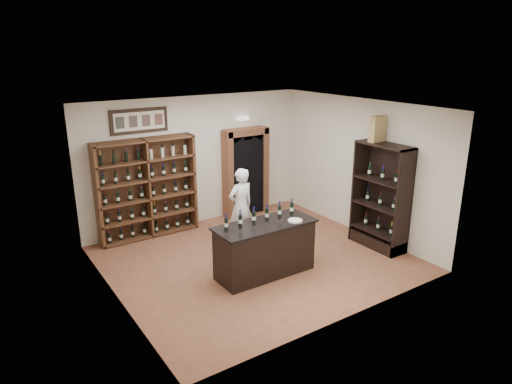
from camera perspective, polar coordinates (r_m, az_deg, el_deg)
floor at (r=9.18m, az=-0.04°, el=-8.36°), size 5.50×5.50×0.00m
ceiling at (r=8.32m, az=-0.04°, el=10.55°), size 5.50×5.50×0.00m
wall_back at (r=10.73m, az=-7.49°, el=3.87°), size 5.50×0.04×3.00m
wall_left at (r=7.54m, az=-17.72°, el=-2.81°), size 0.04×5.00×3.00m
wall_right at (r=10.36m, az=12.74°, el=3.08°), size 0.04×5.00×3.00m
wine_shelf at (r=10.20m, az=-13.52°, el=0.46°), size 2.20×0.38×2.20m
framed_picture at (r=10.00m, az=-14.40°, el=8.61°), size 1.25×0.04×0.52m
arched_doorway at (r=11.26m, az=-1.33°, el=2.78°), size 1.17×0.35×2.17m
emergency_light at (r=11.08m, az=-1.63°, el=9.20°), size 0.30×0.10×0.10m
tasting_counter at (r=8.42m, az=1.10°, el=-7.16°), size 1.88×0.78×1.00m
counter_bottle_0 at (r=7.94m, az=-3.75°, el=-3.98°), size 0.07×0.07×0.30m
counter_bottle_1 at (r=8.08m, az=-1.98°, el=-3.56°), size 0.07×0.07×0.30m
counter_bottle_2 at (r=8.22m, az=-0.27°, el=-3.16°), size 0.07×0.07×0.30m
counter_bottle_3 at (r=8.37m, az=1.37°, el=-2.77°), size 0.07×0.07×0.30m
counter_bottle_4 at (r=8.53m, az=2.96°, el=-2.39°), size 0.07×0.07×0.30m
counter_bottle_5 at (r=8.70m, az=4.48°, el=-2.03°), size 0.07×0.07×0.30m
side_cabinet at (r=9.84m, az=15.30°, el=-2.44°), size 0.48×1.20×2.20m
shopkeeper at (r=9.63m, az=-1.92°, el=-1.79°), size 0.63×0.45×1.65m
plate at (r=8.36m, az=4.91°, el=-3.58°), size 0.27×0.27×0.02m
wine_crate at (r=9.56m, az=14.92°, el=7.62°), size 0.38×0.17×0.52m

